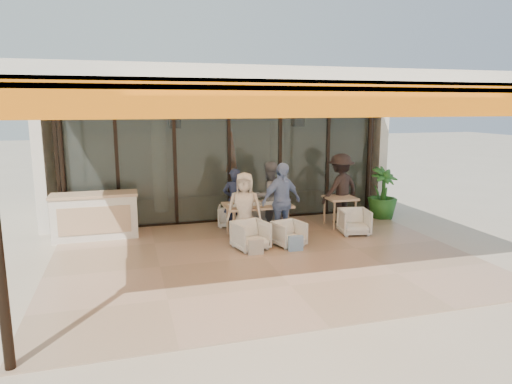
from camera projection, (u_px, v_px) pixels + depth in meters
ground at (264, 258)px, 8.93m from camera, size 70.00×70.00×0.00m
terrace_floor at (264, 258)px, 8.92m from camera, size 8.00×6.00×0.01m
terrace_structure at (269, 88)px, 8.07m from camera, size 8.00×6.00×3.40m
glass_storefront at (229, 160)px, 11.46m from camera, size 8.08×0.10×3.20m
interior_block at (212, 130)px, 13.53m from camera, size 9.05×3.62×3.52m
host_counter at (95, 216)px, 10.12m from camera, size 1.85×0.65×1.04m
dining_table at (257, 206)px, 10.34m from camera, size 1.50×0.90×0.93m
chair_far_left at (230, 215)px, 11.19m from camera, size 0.69×0.67×0.58m
chair_far_right at (263, 210)px, 11.41m from camera, size 0.88×0.85×0.72m
chair_near_left at (251, 234)px, 9.39m from camera, size 0.78×0.75×0.66m
chair_near_right at (289, 233)px, 9.63m from camera, size 0.70×0.68×0.60m
diner_navy at (235, 201)px, 10.63m from camera, size 0.59×0.42×1.52m
diner_grey at (269, 196)px, 10.85m from camera, size 0.91×0.78×1.64m
diner_cream at (244, 208)px, 9.78m from camera, size 0.88×0.72×1.55m
diner_periwinkle at (281, 202)px, 9.99m from camera, size 1.09×0.72×1.73m
tote_bag_cream at (256, 247)px, 9.05m from camera, size 0.30×0.10×0.34m
tote_bag_blue at (296, 244)px, 9.27m from camera, size 0.30×0.10×0.34m
side_table at (340, 201)px, 11.14m from camera, size 0.70×0.70×0.74m
side_chair at (354, 221)px, 10.49m from camera, size 0.74×0.71×0.66m
standing_woman at (340, 189)px, 11.45m from camera, size 1.30×1.03×1.77m
potted_palm at (383, 193)px, 11.96m from camera, size 0.93×0.93×1.36m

